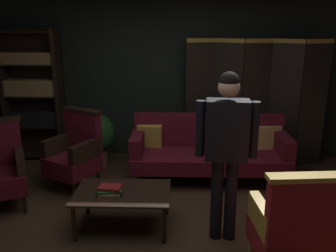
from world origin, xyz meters
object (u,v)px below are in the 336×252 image
(folding_screen, at_px, (255,101))
(potted_plant, at_px, (97,136))
(bookshelf, at_px, (33,93))
(standing_figure, at_px, (226,143))
(velvet_couch, at_px, (209,148))
(book_green_cloth, at_px, (110,190))
(armchair_gilt_accent, at_px, (292,228))
(armchair_wing_left, at_px, (75,152))
(book_red_leather, at_px, (110,187))
(coffee_table, at_px, (123,196))
(book_tan_leather, at_px, (110,193))

(folding_screen, relative_size, potted_plant, 2.57)
(bookshelf, distance_m, potted_plant, 1.25)
(standing_figure, bearing_deg, velvet_couch, 91.17)
(folding_screen, distance_m, book_green_cloth, 2.79)
(velvet_couch, relative_size, potted_plant, 2.57)
(book_green_cloth, bearing_deg, potted_plant, 106.60)
(armchair_gilt_accent, distance_m, book_green_cloth, 1.79)
(folding_screen, bearing_deg, armchair_gilt_accent, -94.61)
(velvet_couch, xyz_separation_m, armchair_wing_left, (-1.78, -0.33, 0.04))
(folding_screen, bearing_deg, book_red_leather, -132.67)
(potted_plant, bearing_deg, armchair_wing_left, -100.28)
(coffee_table, relative_size, armchair_wing_left, 0.96)
(folding_screen, height_order, book_tan_leather, folding_screen)
(bookshelf, distance_m, coffee_table, 2.74)
(bookshelf, xyz_separation_m, velvet_couch, (2.70, -0.74, -0.61))
(armchair_gilt_accent, relative_size, standing_figure, 0.61)
(book_green_cloth, relative_size, book_red_leather, 1.09)
(book_tan_leather, height_order, book_red_leather, book_red_leather)
(velvet_couch, distance_m, coffee_table, 1.66)
(bookshelf, xyz_separation_m, armchair_gilt_accent, (3.22, -2.81, -0.57))
(book_red_leather, bearing_deg, potted_plant, 106.60)
(book_tan_leather, relative_size, book_green_cloth, 0.87)
(coffee_table, xyz_separation_m, book_tan_leather, (-0.12, -0.06, 0.06))
(velvet_couch, xyz_separation_m, potted_plant, (-1.65, 0.39, 0.02))
(folding_screen, relative_size, bookshelf, 1.03)
(potted_plant, bearing_deg, folding_screen, 6.39)
(standing_figure, xyz_separation_m, book_green_cloth, (-1.16, 0.10, -0.56))
(velvet_couch, relative_size, armchair_gilt_accent, 2.04)
(armchair_gilt_accent, bearing_deg, folding_screen, 85.39)
(velvet_couch, height_order, armchair_gilt_accent, armchair_gilt_accent)
(folding_screen, bearing_deg, bookshelf, 178.56)
(velvet_couch, xyz_separation_m, book_green_cloth, (-1.13, -1.36, 0.01))
(potted_plant, bearing_deg, book_red_leather, -73.40)
(potted_plant, distance_m, book_tan_leather, 1.83)
(bookshelf, height_order, armchair_wing_left, bookshelf)
(book_tan_leather, distance_m, book_green_cloth, 0.03)
(velvet_couch, bearing_deg, coffee_table, -127.64)
(book_tan_leather, height_order, book_green_cloth, book_green_cloth)
(potted_plant, height_order, book_green_cloth, potted_plant)
(standing_figure, xyz_separation_m, book_tan_leather, (-1.16, 0.10, -0.59))
(armchair_wing_left, height_order, standing_figure, standing_figure)
(bookshelf, relative_size, book_red_leather, 9.09)
(standing_figure, relative_size, book_red_leather, 7.55)
(bookshelf, relative_size, velvet_couch, 0.97)
(folding_screen, relative_size, book_red_leather, 9.39)
(potted_plant, xyz_separation_m, book_tan_leather, (0.52, -1.75, -0.04))
(bookshelf, distance_m, book_tan_leather, 2.70)
(velvet_couch, relative_size, armchair_wing_left, 2.04)
(armchair_wing_left, height_order, book_tan_leather, armchair_wing_left)
(folding_screen, height_order, standing_figure, folding_screen)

